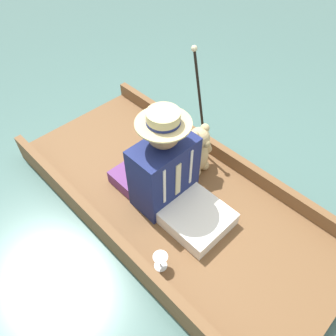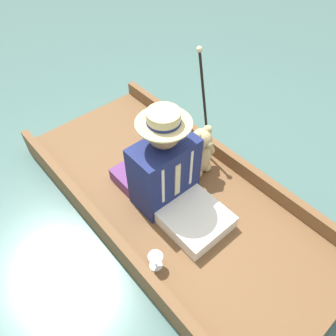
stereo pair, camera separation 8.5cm
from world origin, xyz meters
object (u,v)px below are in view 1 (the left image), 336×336
(seated_person, at_px, (170,175))
(walking_cane, at_px, (200,98))
(wine_glass, at_px, (160,259))
(teddy_bear, at_px, (198,151))

(seated_person, xyz_separation_m, walking_cane, (-0.55, -0.25, 0.23))
(wine_glass, distance_m, walking_cane, 1.20)
(seated_person, xyz_separation_m, wine_glass, (0.41, 0.33, -0.20))
(seated_person, bearing_deg, walking_cane, -147.65)
(wine_glass, bearing_deg, seated_person, -141.11)
(seated_person, distance_m, walking_cane, 0.65)
(teddy_bear, height_order, wine_glass, teddy_bear)
(seated_person, height_order, wine_glass, seated_person)
(teddy_bear, distance_m, walking_cane, 0.40)
(seated_person, distance_m, teddy_bear, 0.40)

